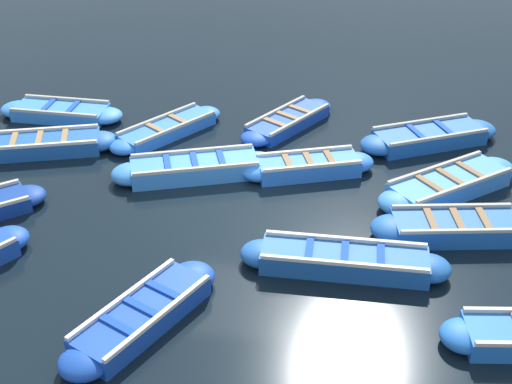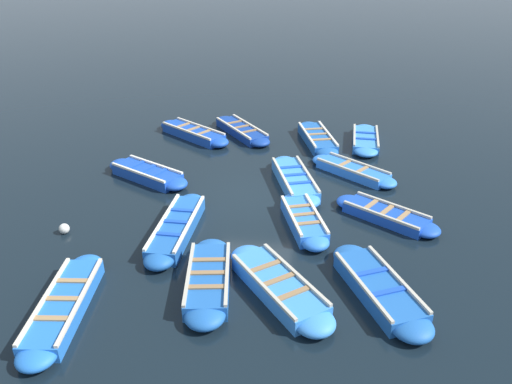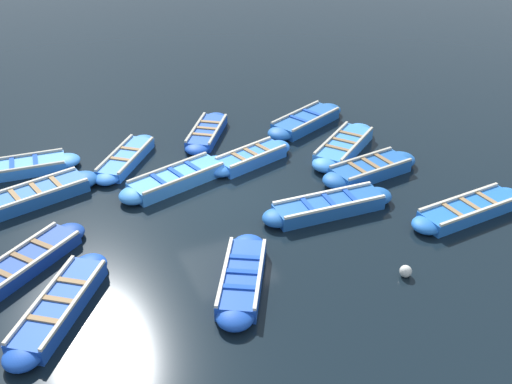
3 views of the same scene
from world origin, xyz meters
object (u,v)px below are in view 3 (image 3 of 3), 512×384
at_px(boat_bow_out, 251,158).
at_px(boat_drifting, 25,167).
at_px(boat_alongside, 126,158).
at_px(boat_stern_in, 469,210).
at_px(boat_inner_gap, 24,264).
at_px(boat_outer_right, 207,132).
at_px(boat_end_of_row, 60,306).
at_px(boat_broadside, 306,121).
at_px(boat_tucked, 177,179).
at_px(boat_near_quay, 329,206).
at_px(buoy_orange_near, 406,271).
at_px(boat_outer_left, 344,146).
at_px(boat_centre, 370,169).
at_px(boat_mid_row, 37,195).
at_px(boat_far_corner, 242,278).

bearing_deg(boat_bow_out, boat_drifting, 70.93).
relative_size(boat_alongside, boat_stern_in, 0.80).
height_order(boat_inner_gap, boat_outer_right, boat_inner_gap).
bearing_deg(boat_end_of_row, boat_bow_out, -54.35).
bearing_deg(boat_outer_right, boat_inner_gap, 128.58).
relative_size(boat_end_of_row, boat_inner_gap, 1.01).
bearing_deg(boat_broadside, boat_end_of_row, 124.58).
bearing_deg(boat_alongside, boat_end_of_row, 155.22).
distance_m(boat_end_of_row, boat_alongside, 6.94).
bearing_deg(boat_tucked, boat_stern_in, -125.17).
xyz_separation_m(boat_near_quay, boat_stern_in, (-1.66, -3.43, -0.02)).
distance_m(boat_alongside, buoy_orange_near, 9.52).
height_order(boat_drifting, boat_outer_right, boat_drifting).
distance_m(boat_outer_left, boat_alongside, 7.04).
bearing_deg(boat_tucked, boat_centre, -107.94).
xyz_separation_m(boat_mid_row, boat_drifting, (1.92, 0.16, -0.03)).
bearing_deg(boat_near_quay, boat_outer_right, 13.89).
height_order(boat_near_quay, boat_drifting, boat_near_quay).
distance_m(boat_stern_in, buoy_orange_near, 3.47).
xyz_separation_m(boat_drifting, boat_inner_gap, (-5.06, 0.48, 0.00)).
height_order(boat_mid_row, boat_inner_gap, boat_mid_row).
distance_m(boat_drifting, boat_alongside, 3.08).
distance_m(boat_outer_left, boat_centre, 1.67).
distance_m(boat_bow_out, boat_outer_right, 2.48).
bearing_deg(boat_outer_right, boat_mid_row, 109.09).
relative_size(boat_drifting, boat_centre, 0.97).
distance_m(boat_bow_out, boat_broadside, 3.41).
xyz_separation_m(boat_mid_row, buoy_orange_near, (-7.02, -7.58, -0.04)).
height_order(boat_near_quay, boat_end_of_row, boat_near_quay).
xyz_separation_m(boat_broadside, boat_centre, (-3.98, -0.13, 0.01)).
bearing_deg(boat_centre, boat_bow_out, 54.33).
relative_size(boat_drifting, boat_alongside, 1.10).
relative_size(boat_near_quay, boat_alongside, 1.26).
height_order(boat_bow_out, boat_mid_row, boat_bow_out).
distance_m(boat_bow_out, boat_stern_in, 6.69).
relative_size(boat_outer_right, boat_alongside, 1.01).
bearing_deg(boat_tucked, boat_far_corner, -179.69).
height_order(boat_bow_out, boat_outer_left, boat_outer_left).
xyz_separation_m(boat_far_corner, boat_stern_in, (0.23, -6.79, -0.00)).
height_order(boat_alongside, boat_centre, boat_centre).
bearing_deg(boat_broadside, boat_inner_gap, 114.61).
distance_m(boat_far_corner, boat_end_of_row, 4.06).
bearing_deg(boat_drifting, boat_near_quay, -127.87).
height_order(boat_outer_right, boat_alongside, boat_alongside).
xyz_separation_m(boat_outer_left, boat_outer_right, (2.89, 3.72, -0.04)).
height_order(boat_broadside, boat_alongside, boat_broadside).
height_order(boat_near_quay, buoy_orange_near, boat_near_quay).
xyz_separation_m(boat_tucked, boat_centre, (-1.81, -5.58, -0.00)).
relative_size(boat_stern_in, buoy_orange_near, 13.24).
bearing_deg(boat_mid_row, buoy_orange_near, -132.82).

